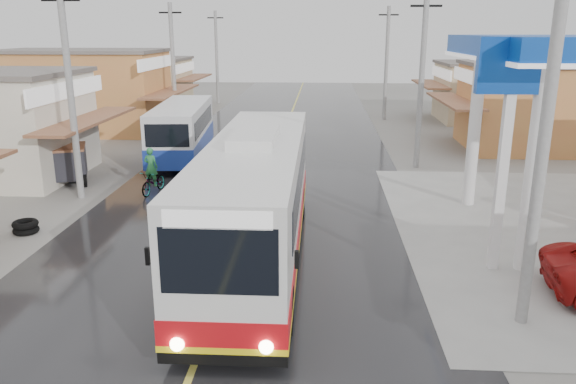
{
  "coord_description": "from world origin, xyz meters",
  "views": [
    {
      "loc": [
        2.43,
        -11.67,
        6.35
      ],
      "look_at": [
        1.42,
        4.86,
        1.57
      ],
      "focal_mm": 35.0,
      "sensor_mm": 36.0,
      "label": 1
    }
  ],
  "objects_px": {
    "tyre_stack": "(26,227)",
    "cyclist": "(153,178)",
    "coach_bus": "(256,199)",
    "tricycle_near": "(70,162)",
    "second_bus": "(182,130)"
  },
  "relations": [
    {
      "from": "tyre_stack",
      "to": "cyclist",
      "type": "bearing_deg",
      "value": 59.56
    },
    {
      "from": "tyre_stack",
      "to": "tricycle_near",
      "type": "bearing_deg",
      "value": 100.92
    },
    {
      "from": "second_bus",
      "to": "cyclist",
      "type": "xyz_separation_m",
      "value": [
        0.32,
        -6.35,
        -0.86
      ]
    },
    {
      "from": "second_bus",
      "to": "tricycle_near",
      "type": "xyz_separation_m",
      "value": [
        -3.69,
        -4.96,
        -0.56
      ]
    },
    {
      "from": "coach_bus",
      "to": "cyclist",
      "type": "xyz_separation_m",
      "value": [
        -4.94,
        6.41,
        -1.16
      ]
    },
    {
      "from": "tricycle_near",
      "to": "tyre_stack",
      "type": "relative_size",
      "value": 2.8
    },
    {
      "from": "second_bus",
      "to": "cyclist",
      "type": "distance_m",
      "value": 6.41
    },
    {
      "from": "tricycle_near",
      "to": "coach_bus",
      "type": "bearing_deg",
      "value": -61.92
    },
    {
      "from": "coach_bus",
      "to": "tricycle_near",
      "type": "distance_m",
      "value": 11.9
    },
    {
      "from": "coach_bus",
      "to": "tyre_stack",
      "type": "height_order",
      "value": "coach_bus"
    },
    {
      "from": "second_bus",
      "to": "cyclist",
      "type": "relative_size",
      "value": 4.42
    },
    {
      "from": "second_bus",
      "to": "tyre_stack",
      "type": "bearing_deg",
      "value": -107.63
    },
    {
      "from": "coach_bus",
      "to": "tyre_stack",
      "type": "relative_size",
      "value": 14.48
    },
    {
      "from": "cyclist",
      "to": "tyre_stack",
      "type": "distance_m",
      "value": 5.57
    },
    {
      "from": "cyclist",
      "to": "tricycle_near",
      "type": "relative_size",
      "value": 0.83
    }
  ]
}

